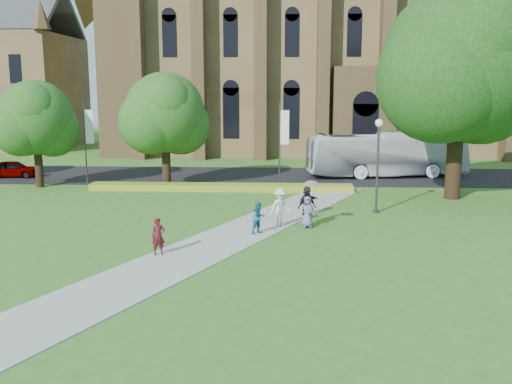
# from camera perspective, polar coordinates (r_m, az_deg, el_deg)

# --- Properties ---
(ground) EXTENTS (160.00, 160.00, 0.00)m
(ground) POSITION_cam_1_polar(r_m,az_deg,el_deg) (26.14, -2.34, -4.92)
(ground) COLOR #3E651E
(ground) RESTS_ON ground
(road) EXTENTS (160.00, 10.00, 0.02)m
(road) POSITION_cam_1_polar(r_m,az_deg,el_deg) (45.71, -0.11, 1.63)
(road) COLOR black
(road) RESTS_ON ground
(footpath) EXTENTS (15.58, 28.54, 0.04)m
(footpath) POSITION_cam_1_polar(r_m,az_deg,el_deg) (27.10, -2.15, -4.33)
(footpath) COLOR #B2B2A8
(footpath) RESTS_ON ground
(flower_hedge) EXTENTS (18.00, 1.40, 0.45)m
(flower_hedge) POSITION_cam_1_polar(r_m,az_deg,el_deg) (39.14, -3.54, 0.48)
(flower_hedge) COLOR gold
(flower_hedge) RESTS_ON ground
(cathedral) EXTENTS (52.60, 18.25, 28.00)m
(cathedral) POSITION_cam_1_polar(r_m,az_deg,el_deg) (65.62, 9.89, 15.44)
(cathedral) COLOR olive
(cathedral) RESTS_ON ground
(streetlamp) EXTENTS (0.44, 0.44, 5.24)m
(streetlamp) POSITION_cam_1_polar(r_m,az_deg,el_deg) (32.26, 12.10, 3.71)
(streetlamp) COLOR #38383D
(streetlamp) RESTS_ON ground
(large_tree) EXTENTS (9.60, 9.60, 13.20)m
(large_tree) POSITION_cam_1_polar(r_m,az_deg,el_deg) (37.72, 19.73, 11.97)
(large_tree) COLOR #332114
(large_tree) RESTS_ON ground
(street_tree_0) EXTENTS (5.20, 5.20, 7.50)m
(street_tree_0) POSITION_cam_1_polar(r_m,az_deg,el_deg) (42.83, -21.18, 6.92)
(street_tree_0) COLOR #332114
(street_tree_0) RESTS_ON ground
(street_tree_1) EXTENTS (5.60, 5.60, 8.05)m
(street_tree_1) POSITION_cam_1_polar(r_m,az_deg,el_deg) (40.53, -9.10, 7.82)
(street_tree_1) COLOR #332114
(street_tree_1) RESTS_ON ground
(banner_pole_0) EXTENTS (0.70, 0.10, 6.00)m
(banner_pole_0) POSITION_cam_1_polar(r_m,az_deg,el_deg) (40.48, 2.55, 5.33)
(banner_pole_0) COLOR #38383D
(banner_pole_0) RESTS_ON ground
(banner_pole_1) EXTENTS (0.70, 0.10, 6.00)m
(banner_pole_1) POSITION_cam_1_polar(r_m,az_deg,el_deg) (42.89, -16.58, 5.19)
(banner_pole_1) COLOR #38383D
(banner_pole_1) RESTS_ON ground
(tour_coach) EXTENTS (12.91, 4.92, 3.51)m
(tour_coach) POSITION_cam_1_polar(r_m,az_deg,el_deg) (46.32, 12.90, 3.69)
(tour_coach) COLOR silver
(tour_coach) RESTS_ON road
(car_0) EXTENTS (3.96, 1.77, 1.32)m
(car_0) POSITION_cam_1_polar(r_m,az_deg,el_deg) (48.78, -23.10, 2.15)
(car_0) COLOR gray
(car_0) RESTS_ON road
(pedestrian_0) EXTENTS (0.67, 0.58, 1.55)m
(pedestrian_0) POSITION_cam_1_polar(r_m,az_deg,el_deg) (24.05, -9.75, -4.40)
(pedestrian_0) COLOR #4E121A
(pedestrian_0) RESTS_ON footpath
(pedestrian_1) EXTENTS (0.94, 0.92, 1.53)m
(pedestrian_1) POSITION_cam_1_polar(r_m,az_deg,el_deg) (27.13, 0.29, -2.60)
(pedestrian_1) COLOR #19617E
(pedestrian_1) RESTS_ON footpath
(pedestrian_2) EXTENTS (1.43, 1.30, 1.92)m
(pedestrian_2) POSITION_cam_1_polar(r_m,az_deg,el_deg) (28.57, 2.47, -1.55)
(pedestrian_2) COLOR silver
(pedestrian_2) RESTS_ON footpath
(pedestrian_3) EXTENTS (1.14, 0.94, 1.82)m
(pedestrian_3) POSITION_cam_1_polar(r_m,az_deg,el_deg) (28.86, 5.12, -1.57)
(pedestrian_3) COLOR black
(pedestrian_3) RESTS_ON footpath
(pedestrian_4) EXTENTS (0.82, 0.58, 1.56)m
(pedestrian_4) POSITION_cam_1_polar(r_m,az_deg,el_deg) (28.54, 5.17, -1.97)
(pedestrian_4) COLOR slate
(pedestrian_4) RESTS_ON footpath
(pedestrian_5) EXTENTS (1.31, 1.45, 1.60)m
(pedestrian_5) POSITION_cam_1_polar(r_m,az_deg,el_deg) (31.26, 5.12, -0.87)
(pedestrian_5) COLOR #26252D
(pedestrian_5) RESTS_ON footpath
(parasol) EXTENTS (0.90, 0.90, 0.69)m
(parasol) POSITION_cam_1_polar(r_m,az_deg,el_deg) (28.43, 5.56, 0.29)
(parasol) COLOR #CE9392
(parasol) RESTS_ON pedestrian_4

